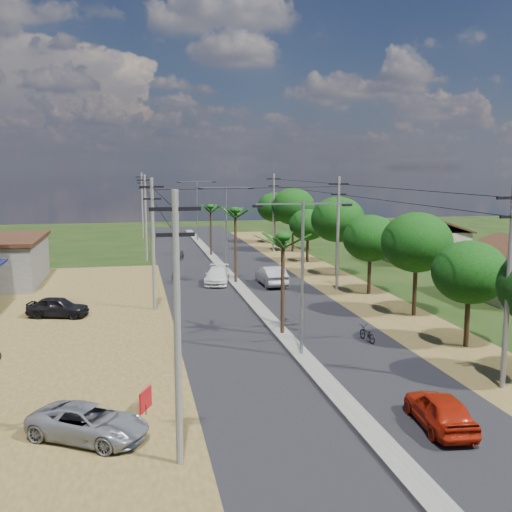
{
  "coord_description": "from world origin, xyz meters",
  "views": [
    {
      "loc": [
        -8.27,
        -28.58,
        9.66
      ],
      "look_at": [
        0.82,
        15.53,
        3.0
      ],
      "focal_mm": 42.0,
      "sensor_mm": 36.0,
      "label": 1
    }
  ],
  "objects_px": {
    "moto_rider_east": "(367,334)",
    "car_white_far": "(217,276)",
    "car_parked_silver": "(89,424)",
    "car_red_near": "(440,411)",
    "car_silver_mid": "(271,276)",
    "car_parked_dark": "(58,307)",
    "roadside_sign": "(146,400)"
  },
  "relations": [
    {
      "from": "moto_rider_east",
      "to": "car_parked_dark",
      "type": "bearing_deg",
      "value": -34.44
    },
    {
      "from": "car_white_far",
      "to": "roadside_sign",
      "type": "relative_size",
      "value": 4.53
    },
    {
      "from": "car_silver_mid",
      "to": "car_white_far",
      "type": "relative_size",
      "value": 1.05
    },
    {
      "from": "roadside_sign",
      "to": "car_silver_mid",
      "type": "bearing_deg",
      "value": 90.52
    },
    {
      "from": "car_white_far",
      "to": "car_parked_silver",
      "type": "distance_m",
      "value": 29.19
    },
    {
      "from": "car_parked_dark",
      "to": "roadside_sign",
      "type": "bearing_deg",
      "value": -147.25
    },
    {
      "from": "car_white_far",
      "to": "moto_rider_east",
      "type": "xyz_separation_m",
      "value": [
        5.85,
        -18.46,
        -0.24
      ]
    },
    {
      "from": "car_red_near",
      "to": "car_silver_mid",
      "type": "relative_size",
      "value": 0.82
    },
    {
      "from": "car_white_far",
      "to": "moto_rider_east",
      "type": "height_order",
      "value": "car_white_far"
    },
    {
      "from": "moto_rider_east",
      "to": "car_red_near",
      "type": "bearing_deg",
      "value": 75.02
    },
    {
      "from": "car_white_far",
      "to": "car_parked_silver",
      "type": "bearing_deg",
      "value": -94.34
    },
    {
      "from": "roadside_sign",
      "to": "moto_rider_east",
      "type": "bearing_deg",
      "value": 54.94
    },
    {
      "from": "car_red_near",
      "to": "roadside_sign",
      "type": "bearing_deg",
      "value": -14.4
    },
    {
      "from": "car_white_far",
      "to": "car_parked_dark",
      "type": "height_order",
      "value": "car_white_far"
    },
    {
      "from": "moto_rider_east",
      "to": "car_parked_silver",
      "type": "bearing_deg",
      "value": 26.63
    },
    {
      "from": "moto_rider_east",
      "to": "car_white_far",
      "type": "bearing_deg",
      "value": -79.06
    },
    {
      "from": "car_silver_mid",
      "to": "moto_rider_east",
      "type": "distance_m",
      "value": 16.99
    },
    {
      "from": "car_parked_dark",
      "to": "roadside_sign",
      "type": "xyz_separation_m",
      "value": [
        5.23,
        -16.51,
        -0.22
      ]
    },
    {
      "from": "car_parked_silver",
      "to": "moto_rider_east",
      "type": "relative_size",
      "value": 2.64
    },
    {
      "from": "car_red_near",
      "to": "roadside_sign",
      "type": "height_order",
      "value": "car_red_near"
    },
    {
      "from": "car_red_near",
      "to": "car_silver_mid",
      "type": "distance_m",
      "value": 28.01
    },
    {
      "from": "car_parked_silver",
      "to": "car_parked_dark",
      "type": "distance_m",
      "value": 18.99
    },
    {
      "from": "car_red_near",
      "to": "car_parked_silver",
      "type": "relative_size",
      "value": 0.91
    },
    {
      "from": "car_red_near",
      "to": "roadside_sign",
      "type": "xyz_separation_m",
      "value": [
        -10.72,
        3.86,
        -0.24
      ]
    },
    {
      "from": "car_white_far",
      "to": "car_parked_silver",
      "type": "xyz_separation_m",
      "value": [
        -8.54,
        -27.91,
        -0.07
      ]
    },
    {
      "from": "car_white_far",
      "to": "car_parked_dark",
      "type": "relative_size",
      "value": 1.19
    },
    {
      "from": "car_parked_dark",
      "to": "moto_rider_east",
      "type": "relative_size",
      "value": 2.36
    },
    {
      "from": "car_white_far",
      "to": "moto_rider_east",
      "type": "bearing_deg",
      "value": -59.73
    },
    {
      "from": "car_red_near",
      "to": "roadside_sign",
      "type": "relative_size",
      "value": 3.89
    },
    {
      "from": "car_silver_mid",
      "to": "car_parked_dark",
      "type": "distance_m",
      "value": 17.74
    },
    {
      "from": "car_silver_mid",
      "to": "moto_rider_east",
      "type": "bearing_deg",
      "value": 93.75
    },
    {
      "from": "car_white_far",
      "to": "car_parked_dark",
      "type": "xyz_separation_m",
      "value": [
        -11.73,
        -9.19,
        -0.01
      ]
    }
  ]
}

